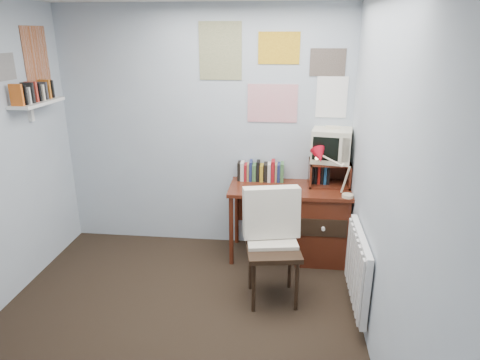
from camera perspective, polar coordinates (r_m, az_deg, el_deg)
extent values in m
plane|color=black|center=(3.48, -9.85, -20.81)|extent=(3.50, 3.50, 0.00)
cube|color=#ACB9C5|center=(4.49, -4.76, 6.52)|extent=(3.00, 0.02, 2.50)
cube|color=#ACB9C5|center=(2.81, 19.41, -2.21)|extent=(0.02, 3.50, 2.50)
cube|color=#542113|center=(4.29, 6.62, -1.20)|extent=(1.20, 0.55, 0.03)
cube|color=#542113|center=(4.46, 10.71, -5.94)|extent=(0.50, 0.50, 0.72)
cylinder|color=#542113|center=(4.25, -1.18, -6.83)|extent=(0.04, 0.04, 0.72)
cylinder|color=#542113|center=(4.68, -0.45, -4.34)|extent=(0.04, 0.04, 0.72)
cube|color=#542113|center=(4.65, 3.38, -3.77)|extent=(0.64, 0.02, 0.30)
cube|color=black|center=(3.67, 4.44, -9.34)|extent=(0.55, 0.54, 0.95)
cube|color=red|center=(4.06, 14.37, 0.33)|extent=(0.32, 0.28, 0.39)
cube|color=#542113|center=(4.38, 11.80, 0.90)|extent=(0.40, 0.30, 0.25)
cube|color=beige|center=(4.32, 12.12, 4.78)|extent=(0.42, 0.40, 0.35)
cube|color=#542113|center=(4.43, 3.57, 1.28)|extent=(0.60, 0.14, 0.22)
cube|color=white|center=(3.64, 15.48, -11.30)|extent=(0.09, 0.80, 0.60)
cube|color=white|center=(4.33, -25.40, 9.29)|extent=(0.20, 0.62, 0.24)
cube|color=white|center=(4.32, 4.45, 14.09)|extent=(1.20, 0.01, 0.90)
cube|color=white|center=(4.34, -27.22, 14.14)|extent=(0.01, 0.70, 0.60)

